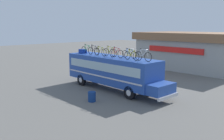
{
  "coord_description": "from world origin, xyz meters",
  "views": [
    {
      "loc": [
        16.48,
        -15.11,
        5.78
      ],
      "look_at": [
        0.1,
        0.0,
        1.82
      ],
      "focal_mm": 39.62,
      "sensor_mm": 36.0,
      "label": 1
    }
  ],
  "objects_px": {
    "bus": "(113,70)",
    "rooftop_bicycle_2": "(94,51)",
    "rooftop_bicycle_6": "(129,54)",
    "rooftop_bicycle_8": "(143,56)",
    "rooftop_bicycle_3": "(100,52)",
    "trash_bin": "(92,97)",
    "rooftop_bicycle_1": "(87,50)",
    "rooftop_bicycle_7": "(132,55)",
    "rooftop_bicycle_5": "(116,53)",
    "luggage_bag_1": "(83,51)",
    "rooftop_bicycle_4": "(110,52)"
  },
  "relations": [
    {
      "from": "bus",
      "to": "rooftop_bicycle_2",
      "type": "xyz_separation_m",
      "value": [
        -2.39,
        -0.3,
        1.65
      ]
    },
    {
      "from": "rooftop_bicycle_6",
      "to": "rooftop_bicycle_8",
      "type": "xyz_separation_m",
      "value": [
        2.05,
        -0.56,
        0.04
      ]
    },
    {
      "from": "rooftop_bicycle_3",
      "to": "trash_bin",
      "type": "bearing_deg",
      "value": -48.26
    },
    {
      "from": "rooftop_bicycle_3",
      "to": "rooftop_bicycle_8",
      "type": "relative_size",
      "value": 1.03
    },
    {
      "from": "rooftop_bicycle_1",
      "to": "rooftop_bicycle_7",
      "type": "height_order",
      "value": "rooftop_bicycle_1"
    },
    {
      "from": "bus",
      "to": "rooftop_bicycle_2",
      "type": "bearing_deg",
      "value": -172.89
    },
    {
      "from": "rooftop_bicycle_7",
      "to": "rooftop_bicycle_2",
      "type": "bearing_deg",
      "value": 179.54
    },
    {
      "from": "rooftop_bicycle_5",
      "to": "rooftop_bicycle_8",
      "type": "relative_size",
      "value": 1.02
    },
    {
      "from": "rooftop_bicycle_6",
      "to": "rooftop_bicycle_7",
      "type": "distance_m",
      "value": 1.24
    },
    {
      "from": "bus",
      "to": "rooftop_bicycle_5",
      "type": "distance_m",
      "value": 1.77
    },
    {
      "from": "rooftop_bicycle_2",
      "to": "luggage_bag_1",
      "type": "bearing_deg",
      "value": 179.45
    },
    {
      "from": "rooftop_bicycle_7",
      "to": "trash_bin",
      "type": "relative_size",
      "value": 2.1
    },
    {
      "from": "rooftop_bicycle_5",
      "to": "rooftop_bicycle_3",
      "type": "bearing_deg",
      "value": -177.39
    },
    {
      "from": "rooftop_bicycle_3",
      "to": "rooftop_bicycle_8",
      "type": "xyz_separation_m",
      "value": [
        5.15,
        0.12,
        0.03
      ]
    },
    {
      "from": "bus",
      "to": "luggage_bag_1",
      "type": "distance_m",
      "value": 4.46
    },
    {
      "from": "rooftop_bicycle_1",
      "to": "rooftop_bicycle_5",
      "type": "distance_m",
      "value": 4.06
    },
    {
      "from": "rooftop_bicycle_3",
      "to": "rooftop_bicycle_2",
      "type": "bearing_deg",
      "value": -177.75
    },
    {
      "from": "rooftop_bicycle_6",
      "to": "bus",
      "type": "bearing_deg",
      "value": -165.72
    },
    {
      "from": "rooftop_bicycle_1",
      "to": "rooftop_bicycle_3",
      "type": "height_order",
      "value": "rooftop_bicycle_1"
    },
    {
      "from": "rooftop_bicycle_2",
      "to": "rooftop_bicycle_8",
      "type": "bearing_deg",
      "value": 1.49
    },
    {
      "from": "bus",
      "to": "rooftop_bicycle_3",
      "type": "distance_m",
      "value": 2.21
    },
    {
      "from": "rooftop_bicycle_2",
      "to": "trash_bin",
      "type": "distance_m",
      "value": 6.1
    },
    {
      "from": "bus",
      "to": "rooftop_bicycle_4",
      "type": "xyz_separation_m",
      "value": [
        -0.35,
        -0.03,
        1.65
      ]
    },
    {
      "from": "rooftop_bicycle_7",
      "to": "rooftop_bicycle_1",
      "type": "bearing_deg",
      "value": 179.85
    },
    {
      "from": "rooftop_bicycle_1",
      "to": "rooftop_bicycle_4",
      "type": "distance_m",
      "value": 3.09
    },
    {
      "from": "rooftop_bicycle_6",
      "to": "rooftop_bicycle_4",
      "type": "bearing_deg",
      "value": -167.3
    },
    {
      "from": "rooftop_bicycle_6",
      "to": "rooftop_bicycle_7",
      "type": "bearing_deg",
      "value": -37.5
    },
    {
      "from": "rooftop_bicycle_2",
      "to": "trash_bin",
      "type": "relative_size",
      "value": 2.22
    },
    {
      "from": "rooftop_bicycle_4",
      "to": "rooftop_bicycle_7",
      "type": "relative_size",
      "value": 1.1
    },
    {
      "from": "bus",
      "to": "rooftop_bicycle_1",
      "type": "relative_size",
      "value": 6.29
    },
    {
      "from": "rooftop_bicycle_3",
      "to": "rooftop_bicycle_6",
      "type": "xyz_separation_m",
      "value": [
        3.1,
        0.68,
        -0.02
      ]
    },
    {
      "from": "rooftop_bicycle_5",
      "to": "rooftop_bicycle_4",
      "type": "bearing_deg",
      "value": 172.12
    },
    {
      "from": "luggage_bag_1",
      "to": "rooftop_bicycle_4",
      "type": "distance_m",
      "value": 3.88
    },
    {
      "from": "bus",
      "to": "rooftop_bicycle_3",
      "type": "xyz_separation_m",
      "value": [
        -1.47,
        -0.26,
        1.62
      ]
    },
    {
      "from": "bus",
      "to": "trash_bin",
      "type": "xyz_separation_m",
      "value": [
        1.62,
        -3.72,
        -1.41
      ]
    },
    {
      "from": "rooftop_bicycle_4",
      "to": "rooftop_bicycle_7",
      "type": "distance_m",
      "value": 2.99
    },
    {
      "from": "rooftop_bicycle_1",
      "to": "trash_bin",
      "type": "bearing_deg",
      "value": -33.98
    },
    {
      "from": "rooftop_bicycle_3",
      "to": "rooftop_bicycle_7",
      "type": "xyz_separation_m",
      "value": [
        4.09,
        -0.08,
        -0.0
      ]
    },
    {
      "from": "rooftop_bicycle_3",
      "to": "rooftop_bicycle_5",
      "type": "xyz_separation_m",
      "value": [
        2.1,
        0.1,
        0.02
      ]
    },
    {
      "from": "bus",
      "to": "rooftop_bicycle_2",
      "type": "height_order",
      "value": "rooftop_bicycle_2"
    },
    {
      "from": "rooftop_bicycle_3",
      "to": "rooftop_bicycle_5",
      "type": "distance_m",
      "value": 2.1
    },
    {
      "from": "luggage_bag_1",
      "to": "rooftop_bicycle_6",
      "type": "height_order",
      "value": "rooftop_bicycle_6"
    },
    {
      "from": "rooftop_bicycle_4",
      "to": "trash_bin",
      "type": "height_order",
      "value": "rooftop_bicycle_4"
    },
    {
      "from": "bus",
      "to": "rooftop_bicycle_4",
      "type": "distance_m",
      "value": 1.69
    },
    {
      "from": "rooftop_bicycle_2",
      "to": "rooftop_bicycle_3",
      "type": "height_order",
      "value": "rooftop_bicycle_2"
    },
    {
      "from": "rooftop_bicycle_3",
      "to": "rooftop_bicycle_7",
      "type": "height_order",
      "value": "rooftop_bicycle_3"
    },
    {
      "from": "rooftop_bicycle_3",
      "to": "rooftop_bicycle_4",
      "type": "height_order",
      "value": "rooftop_bicycle_4"
    },
    {
      "from": "rooftop_bicycle_8",
      "to": "trash_bin",
      "type": "xyz_separation_m",
      "value": [
        -2.06,
        -3.58,
        -3.07
      ]
    },
    {
      "from": "rooftop_bicycle_8",
      "to": "rooftop_bicycle_4",
      "type": "bearing_deg",
      "value": 178.44
    },
    {
      "from": "luggage_bag_1",
      "to": "rooftop_bicycle_2",
      "type": "xyz_separation_m",
      "value": [
        1.82,
        -0.02,
        0.19
      ]
    }
  ]
}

